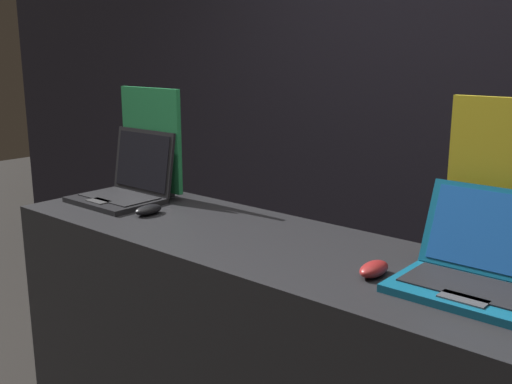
# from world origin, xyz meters

# --- Properties ---
(wall_back) EXTENTS (8.00, 0.05, 2.80)m
(wall_back) POSITION_xyz_m (0.00, 1.75, 1.40)
(wall_back) COLOR black
(wall_back) RESTS_ON ground_plane
(display_counter) EXTENTS (1.90, 0.57, 0.95)m
(display_counter) POSITION_xyz_m (0.00, 0.29, 0.47)
(display_counter) COLOR black
(display_counter) RESTS_ON ground_plane
(laptop_front) EXTENTS (0.34, 0.30, 0.27)m
(laptop_front) POSITION_xyz_m (-0.72, 0.33, 1.01)
(laptop_front) COLOR black
(laptop_front) RESTS_ON display_counter
(mouse_front) EXTENTS (0.06, 0.12, 0.04)m
(mouse_front) POSITION_xyz_m (-0.48, 0.24, 0.96)
(mouse_front) COLOR black
(mouse_front) RESTS_ON display_counter
(promo_stand_front) EXTENTS (0.34, 0.07, 0.44)m
(promo_stand_front) POSITION_xyz_m (-0.72, 0.46, 1.15)
(promo_stand_front) COLOR black
(promo_stand_front) RESTS_ON display_counter
(laptop_back) EXTENTS (0.40, 0.32, 0.24)m
(laptop_back) POSITION_xyz_m (0.71, 0.32, 1.00)
(laptop_back) COLOR #0F5170
(laptop_back) RESTS_ON display_counter
(mouse_back) EXTENTS (0.06, 0.11, 0.04)m
(mouse_back) POSITION_xyz_m (0.45, 0.24, 0.96)
(mouse_back) COLOR maroon
(mouse_back) RESTS_ON display_counter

